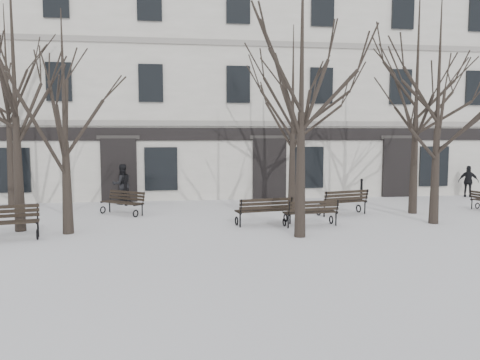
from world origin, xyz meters
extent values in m
plane|color=white|center=(0.00, 0.00, 0.00)|extent=(100.00, 100.00, 0.00)
cube|color=silver|center=(0.00, 13.00, 5.50)|extent=(40.00, 10.00, 11.00)
cube|color=gray|center=(0.00, 7.97, 3.60)|extent=(40.00, 0.12, 0.25)
cube|color=gray|center=(0.00, 7.97, 7.30)|extent=(40.00, 0.12, 0.25)
cube|color=black|center=(0.00, 7.96, 3.10)|extent=(40.00, 0.10, 0.60)
cube|color=black|center=(-8.10, 7.95, 1.50)|extent=(1.50, 0.14, 2.00)
cube|color=black|center=(-3.50, 7.94, 1.45)|extent=(1.60, 0.22, 2.90)
cube|color=#2D2B28|center=(-3.50, 7.90, 2.95)|extent=(1.90, 0.08, 0.18)
cube|color=black|center=(-1.60, 7.95, 1.50)|extent=(1.50, 0.14, 2.00)
cube|color=black|center=(3.50, 7.94, 1.45)|extent=(1.60, 0.22, 2.90)
cube|color=#2D2B28|center=(3.50, 7.90, 2.95)|extent=(1.90, 0.08, 0.18)
cube|color=black|center=(5.40, 7.95, 1.50)|extent=(1.50, 0.14, 2.00)
cube|color=black|center=(10.00, 7.94, 1.45)|extent=(1.60, 0.22, 2.90)
cube|color=#2D2B28|center=(10.00, 7.90, 2.95)|extent=(1.90, 0.08, 0.18)
cube|color=black|center=(11.90, 7.95, 1.50)|extent=(1.50, 0.14, 2.00)
cube|color=black|center=(-6.00, 7.95, 5.40)|extent=(1.10, 0.14, 1.70)
cube|color=black|center=(-2.00, 7.95, 5.40)|extent=(1.10, 0.14, 1.70)
cube|color=black|center=(-2.00, 7.95, 9.00)|extent=(1.10, 0.14, 1.70)
cube|color=black|center=(2.00, 7.95, 5.40)|extent=(1.10, 0.14, 1.70)
cube|color=black|center=(2.00, 7.95, 9.00)|extent=(1.10, 0.14, 1.70)
cube|color=black|center=(6.00, 7.95, 5.40)|extent=(1.10, 0.14, 1.70)
cube|color=black|center=(6.00, 7.95, 9.00)|extent=(1.10, 0.14, 1.70)
cube|color=black|center=(10.00, 7.95, 5.40)|extent=(1.10, 0.14, 1.70)
cube|color=black|center=(10.00, 7.95, 9.00)|extent=(1.10, 0.14, 1.70)
cube|color=black|center=(14.00, 7.95, 5.40)|extent=(1.10, 0.14, 1.70)
cube|color=black|center=(14.00, 7.95, 9.00)|extent=(1.10, 0.14, 1.70)
cone|color=black|center=(-5.83, 1.54, 1.81)|extent=(0.34, 0.34, 3.63)
cone|color=black|center=(-4.24, 0.93, 1.42)|extent=(0.34, 0.34, 2.85)
cone|color=black|center=(2.74, -0.50, 1.85)|extent=(0.34, 0.34, 3.70)
cone|color=black|center=(7.88, 0.98, 1.61)|extent=(0.34, 0.34, 3.22)
cone|color=black|center=(-7.86, 6.99, 1.77)|extent=(0.34, 0.34, 3.54)
cone|color=black|center=(3.83, 4.85, 1.57)|extent=(0.34, 0.34, 3.13)
cone|color=black|center=(8.23, 3.08, 1.85)|extent=(0.34, 0.34, 3.70)
torus|color=black|center=(-4.94, 0.16, 0.16)|extent=(0.13, 0.33, 0.32)
cylinder|color=black|center=(-5.03, 0.56, 0.25)|extent=(0.06, 0.06, 0.50)
cube|color=black|center=(-4.98, 0.36, 0.50)|extent=(0.19, 0.61, 0.06)
cube|color=black|center=(-5.85, -0.09, 0.52)|extent=(1.98, 0.54, 0.04)
cube|color=black|center=(-5.89, 0.07, 0.52)|extent=(1.98, 0.54, 0.04)
cube|color=black|center=(-5.92, 0.22, 0.52)|extent=(1.98, 0.54, 0.04)
cube|color=black|center=(-5.96, 0.37, 0.52)|extent=(1.98, 0.54, 0.04)
cube|color=black|center=(-5.97, 0.41, 0.67)|extent=(1.97, 0.48, 0.10)
cube|color=black|center=(-5.97, 0.44, 0.80)|extent=(1.97, 0.48, 0.10)
cube|color=black|center=(-5.98, 0.46, 0.94)|extent=(1.97, 0.48, 0.10)
cylinder|color=black|center=(-5.05, 0.64, 0.73)|extent=(0.08, 0.17, 0.55)
torus|color=black|center=(2.87, 1.90, 0.15)|extent=(0.11, 0.31, 0.31)
cylinder|color=black|center=(2.94, 1.52, 0.24)|extent=(0.05, 0.05, 0.48)
cube|color=black|center=(2.90, 1.71, 0.48)|extent=(0.16, 0.58, 0.05)
torus|color=black|center=(1.09, 1.56, 0.15)|extent=(0.11, 0.31, 0.31)
cylinder|color=black|center=(1.16, 1.19, 0.24)|extent=(0.05, 0.05, 0.48)
cube|color=black|center=(1.13, 1.37, 0.48)|extent=(0.16, 0.58, 0.05)
cube|color=black|center=(1.97, 1.77, 0.50)|extent=(1.89, 0.45, 0.04)
cube|color=black|center=(2.00, 1.63, 0.50)|extent=(1.89, 0.45, 0.04)
cube|color=black|center=(2.03, 1.48, 0.50)|extent=(1.89, 0.45, 0.04)
cube|color=black|center=(2.05, 1.33, 0.50)|extent=(1.89, 0.45, 0.04)
cube|color=black|center=(2.06, 1.29, 0.64)|extent=(1.88, 0.39, 0.10)
cube|color=black|center=(2.07, 1.27, 0.76)|extent=(1.88, 0.39, 0.10)
cube|color=black|center=(2.07, 1.25, 0.89)|extent=(1.88, 0.39, 0.10)
cylinder|color=black|center=(2.95, 1.44, 0.69)|extent=(0.07, 0.16, 0.53)
cylinder|color=black|center=(1.18, 1.10, 0.69)|extent=(0.07, 0.16, 0.53)
torus|color=black|center=(4.35, 1.38, 0.14)|extent=(0.08, 0.29, 0.29)
cylinder|color=black|center=(4.39, 1.02, 0.23)|extent=(0.05, 0.05, 0.45)
cube|color=black|center=(4.37, 1.20, 0.45)|extent=(0.12, 0.55, 0.05)
torus|color=black|center=(2.65, 1.17, 0.14)|extent=(0.08, 0.29, 0.29)
cylinder|color=black|center=(2.70, 0.81, 0.23)|extent=(0.05, 0.05, 0.45)
cube|color=black|center=(2.68, 0.99, 0.45)|extent=(0.12, 0.55, 0.05)
cube|color=black|center=(3.50, 1.31, 0.47)|extent=(1.80, 0.31, 0.04)
cube|color=black|center=(3.51, 1.17, 0.47)|extent=(1.80, 0.31, 0.04)
cube|color=black|center=(3.53, 1.03, 0.47)|extent=(1.80, 0.31, 0.04)
cube|color=black|center=(3.55, 0.89, 0.47)|extent=(1.80, 0.31, 0.04)
cube|color=black|center=(3.55, 0.85, 0.60)|extent=(1.80, 0.25, 0.09)
cube|color=black|center=(3.55, 0.83, 0.72)|extent=(1.80, 0.25, 0.09)
cube|color=black|center=(3.56, 0.81, 0.84)|extent=(1.80, 0.25, 0.09)
cylinder|color=black|center=(4.40, 0.94, 0.65)|extent=(0.06, 0.15, 0.50)
cylinder|color=black|center=(2.71, 0.73, 0.65)|extent=(0.06, 0.15, 0.50)
torus|color=black|center=(-3.76, 4.67, 0.14)|extent=(0.22, 0.26, 0.29)
cylinder|color=black|center=(-3.54, 4.95, 0.23)|extent=(0.05, 0.05, 0.45)
cube|color=black|center=(-3.65, 4.81, 0.45)|extent=(0.38, 0.46, 0.05)
torus|color=black|center=(-2.42, 3.62, 0.14)|extent=(0.22, 0.26, 0.29)
cylinder|color=black|center=(-2.20, 3.90, 0.23)|extent=(0.05, 0.05, 0.45)
cube|color=black|center=(-2.31, 3.76, 0.45)|extent=(0.38, 0.46, 0.05)
cube|color=black|center=(-3.12, 4.11, 0.47)|extent=(1.47, 1.18, 0.04)
cube|color=black|center=(-3.03, 4.22, 0.47)|extent=(1.47, 1.18, 0.04)
cube|color=black|center=(-2.95, 4.33, 0.47)|extent=(1.47, 1.18, 0.04)
cube|color=black|center=(-2.86, 4.44, 0.47)|extent=(1.47, 1.18, 0.04)
cube|color=black|center=(-2.83, 4.48, 0.60)|extent=(1.44, 1.14, 0.09)
cube|color=black|center=(-2.82, 4.49, 0.72)|extent=(1.44, 1.14, 0.09)
cube|color=black|center=(-2.81, 4.51, 0.84)|extent=(1.44, 1.14, 0.09)
cylinder|color=black|center=(-3.49, 5.02, 0.65)|extent=(0.12, 0.14, 0.50)
cylinder|color=black|center=(-2.15, 3.97, 0.65)|extent=(0.12, 0.14, 0.50)
torus|color=black|center=(6.22, 3.57, 0.15)|extent=(0.13, 0.32, 0.32)
cylinder|color=black|center=(6.32, 3.19, 0.24)|extent=(0.05, 0.05, 0.49)
cube|color=black|center=(6.27, 3.38, 0.49)|extent=(0.21, 0.59, 0.05)
torus|color=black|center=(4.43, 3.09, 0.15)|extent=(0.13, 0.32, 0.32)
cylinder|color=black|center=(4.53, 2.71, 0.24)|extent=(0.05, 0.05, 0.49)
cube|color=black|center=(4.48, 2.90, 0.49)|extent=(0.21, 0.59, 0.05)
cube|color=black|center=(5.31, 3.37, 0.51)|extent=(1.92, 0.60, 0.04)
cube|color=black|center=(5.35, 3.23, 0.51)|extent=(1.92, 0.60, 0.04)
cube|color=black|center=(5.39, 3.08, 0.51)|extent=(1.92, 0.60, 0.04)
cube|color=black|center=(5.43, 2.93, 0.51)|extent=(1.92, 0.60, 0.04)
cube|color=black|center=(5.44, 2.89, 0.65)|extent=(1.90, 0.54, 0.10)
cube|color=black|center=(5.45, 2.87, 0.78)|extent=(1.90, 0.54, 0.10)
cube|color=black|center=(5.46, 2.84, 0.91)|extent=(1.90, 0.54, 0.10)
cylinder|color=black|center=(6.34, 3.11, 0.71)|extent=(0.08, 0.16, 0.54)
cylinder|color=black|center=(4.56, 2.63, 0.71)|extent=(0.08, 0.16, 0.54)
torus|color=black|center=(11.48, 3.80, 0.12)|extent=(0.26, 0.11, 0.26)
cylinder|color=black|center=(11.17, 3.73, 0.20)|extent=(0.04, 0.04, 0.40)
cube|color=black|center=(11.33, 3.77, 0.40)|extent=(0.48, 0.16, 0.04)
cylinder|color=black|center=(11.10, 3.71, 0.58)|extent=(0.13, 0.07, 0.44)
cylinder|color=black|center=(-3.09, 6.65, 0.53)|extent=(0.13, 0.13, 1.05)
sphere|color=black|center=(-3.09, 6.65, 1.08)|extent=(0.15, 0.15, 0.15)
cylinder|color=black|center=(7.72, 6.96, 0.47)|extent=(0.11, 0.11, 0.94)
sphere|color=black|center=(7.72, 6.96, 0.96)|extent=(0.13, 0.13, 0.13)
imported|color=black|center=(-3.29, 7.10, 0.00)|extent=(1.07, 0.97, 1.78)
imported|color=black|center=(13.39, 7.31, 0.00)|extent=(0.96, 0.85, 1.56)
camera|label=1|loc=(-0.90, -13.90, 3.01)|focal=35.00mm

